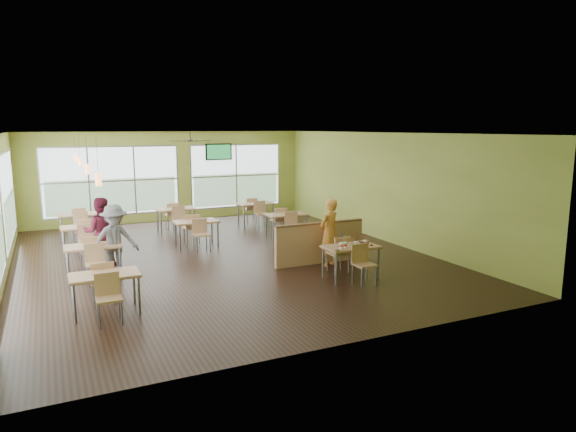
{
  "coord_description": "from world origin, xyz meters",
  "views": [
    {
      "loc": [
        -4.0,
        -12.46,
        3.35
      ],
      "look_at": [
        1.24,
        -1.33,
        1.22
      ],
      "focal_mm": 32.0,
      "sensor_mm": 36.0,
      "label": 1
    }
  ],
  "objects_px": {
    "main_table": "(351,251)",
    "man_plaid": "(329,233)",
    "food_basket": "(364,242)",
    "half_wall_divider": "(320,243)"
  },
  "relations": [
    {
      "from": "half_wall_divider",
      "to": "man_plaid",
      "type": "height_order",
      "value": "man_plaid"
    },
    {
      "from": "food_basket",
      "to": "main_table",
      "type": "bearing_deg",
      "value": -167.6
    },
    {
      "from": "man_plaid",
      "to": "half_wall_divider",
      "type": "bearing_deg",
      "value": -95.89
    },
    {
      "from": "main_table",
      "to": "half_wall_divider",
      "type": "bearing_deg",
      "value": 90.0
    },
    {
      "from": "main_table",
      "to": "food_basket",
      "type": "relative_size",
      "value": 6.27
    },
    {
      "from": "main_table",
      "to": "man_plaid",
      "type": "bearing_deg",
      "value": 85.25
    },
    {
      "from": "main_table",
      "to": "food_basket",
      "type": "bearing_deg",
      "value": 12.4
    },
    {
      "from": "main_table",
      "to": "half_wall_divider",
      "type": "xyz_separation_m",
      "value": [
        0.0,
        1.45,
        -0.11
      ]
    },
    {
      "from": "main_table",
      "to": "half_wall_divider",
      "type": "distance_m",
      "value": 1.45
    },
    {
      "from": "food_basket",
      "to": "half_wall_divider",
      "type": "bearing_deg",
      "value": 106.73
    }
  ]
}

